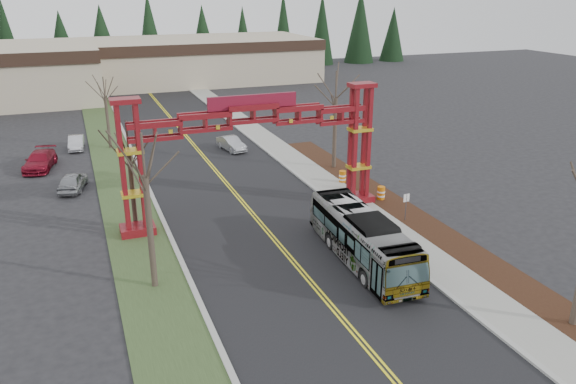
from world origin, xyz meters
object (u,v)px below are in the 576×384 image
parked_car_far_a (76,143)px  bare_tree_median_near (145,176)px  silver_sedan (231,144)px  bare_tree_right_far (336,98)px  bare_tree_median_mid (129,153)px  street_sign (406,202)px  retail_building_east (199,59)px  barrel_mid (351,185)px  barrel_south (381,194)px  barrel_north (342,177)px  transit_bus (362,238)px  parked_car_near_a (73,181)px  gateway_arch (253,134)px  bare_tree_median_far (105,97)px  parked_car_mid_a (40,161)px

parked_car_far_a → bare_tree_median_near: size_ratio=0.47×
silver_sedan → bare_tree_right_far: bearing=-63.6°
parked_car_far_a → bare_tree_median_near: bearing=-80.4°
bare_tree_median_mid → street_sign: (17.37, -5.50, -3.76)m
retail_building_east → barrel_mid: bearing=-91.2°
barrel_south → barrel_north: barrel_south is taller
retail_building_east → barrel_south: bearing=-90.1°
transit_bus → barrel_mid: size_ratio=11.20×
silver_sedan → bare_tree_median_near: bearing=-125.9°
parked_car_near_a → street_sign: street_sign is taller
parked_car_far_a → bare_tree_right_far: size_ratio=0.46×
bare_tree_median_mid → barrel_mid: bare_tree_median_mid is taller
street_sign → barrel_south: 4.25m
retail_building_east → barrel_mid: 59.50m
bare_tree_median_mid → bare_tree_right_far: bare_tree_right_far is taller
retail_building_east → bare_tree_median_mid: bearing=-106.5°
retail_building_east → bare_tree_right_far: bearing=-90.0°
retail_building_east → bare_tree_median_near: (-18.00, -69.27, 2.74)m
bare_tree_median_near → bare_tree_right_far: size_ratio=0.99×
gateway_arch → retail_building_east: (10.00, 61.95, -2.47)m
barrel_mid → retail_building_east: bearing=88.8°
bare_tree_right_far → barrel_mid: bearing=-102.3°
bare_tree_median_mid → barrel_mid: 17.47m
transit_bus → bare_tree_right_far: bare_tree_right_far is taller
parked_car_far_a → street_sign: 34.34m
silver_sedan → parked_car_near_a: (-14.81, -6.64, 0.05)m
transit_bus → bare_tree_median_near: size_ratio=1.26×
bare_tree_median_far → bare_tree_right_far: bearing=-37.7°
barrel_mid → barrel_north: bearing=85.8°
transit_bus → gateway_arch: bearing=116.6°
gateway_arch → parked_car_mid_a: bearing=129.5°
bare_tree_median_far → street_sign: bearing=-56.9°
street_sign → retail_building_east: bearing=89.5°
retail_building_east → parked_car_mid_a: 50.87m
parked_car_near_a → bare_tree_median_near: (3.74, -17.81, 5.53)m
parked_car_far_a → barrel_north: bearing=-39.6°
silver_sedan → bare_tree_median_mid: size_ratio=0.56×
silver_sedan → bare_tree_median_mid: 20.04m
parked_car_near_a → street_sign: (21.11, -14.94, 0.72)m
parked_car_mid_a → transit_bus: bearing=-43.3°
bare_tree_median_mid → barrel_north: bearing=10.7°
street_sign → bare_tree_right_far: bearing=87.2°
bare_tree_median_mid → barrel_mid: bearing=5.1°
gateway_arch → retail_building_east: 62.80m
parked_car_near_a → bare_tree_right_far: 22.54m
bare_tree_median_mid → barrel_south: bare_tree_median_mid is taller
parked_car_mid_a → barrel_south: 29.92m
retail_building_east → bare_tree_median_mid: bare_tree_median_mid is taller
parked_car_near_a → bare_tree_median_mid: 11.10m
retail_building_east → bare_tree_right_far: bare_tree_right_far is taller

